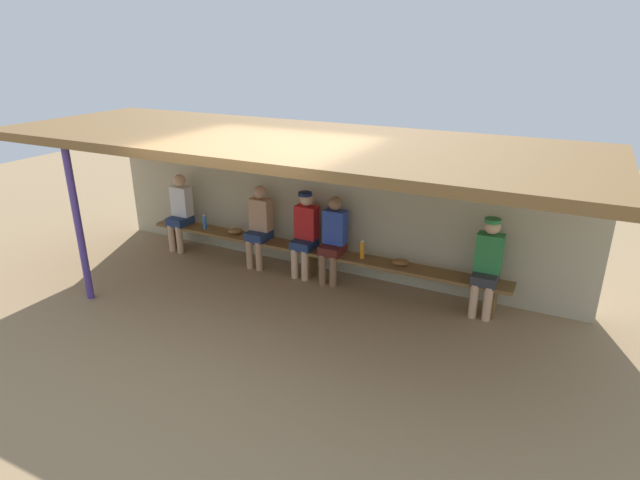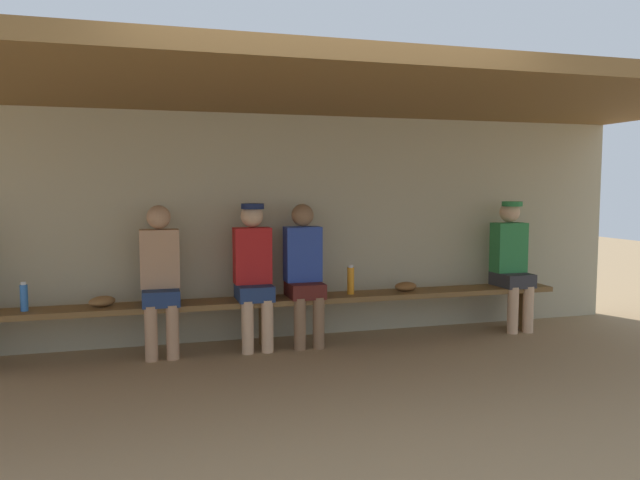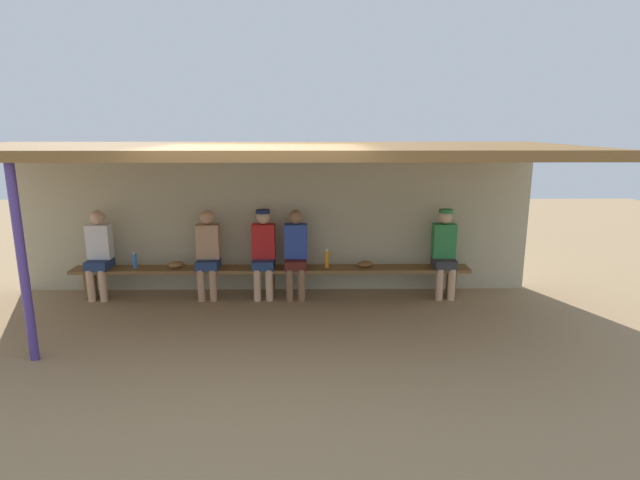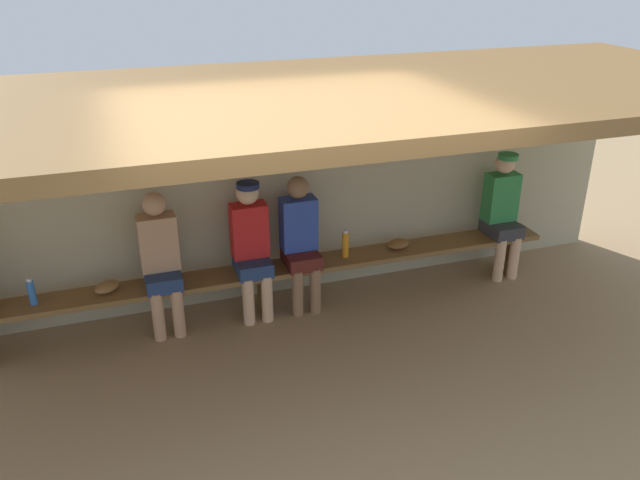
# 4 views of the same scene
# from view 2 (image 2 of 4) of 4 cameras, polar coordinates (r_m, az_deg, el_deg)

# --- Properties ---
(ground_plane) EXTENTS (24.00, 24.00, 0.00)m
(ground_plane) POSITION_cam_2_polar(r_m,az_deg,el_deg) (4.39, -1.06, -14.98)
(ground_plane) COLOR #9E7F59
(back_wall) EXTENTS (8.00, 0.20, 2.20)m
(back_wall) POSITION_cam_2_polar(r_m,az_deg,el_deg) (6.09, -5.96, 1.22)
(back_wall) COLOR #B7AD8C
(back_wall) RESTS_ON ground
(dugout_roof) EXTENTS (8.00, 2.80, 0.12)m
(dugout_roof) POSITION_cam_2_polar(r_m,az_deg,el_deg) (4.86, -3.31, 13.98)
(dugout_roof) COLOR brown
(dugout_roof) RESTS_ON back_wall
(bench) EXTENTS (6.00, 0.36, 0.46)m
(bench) POSITION_cam_2_polar(r_m,az_deg,el_deg) (5.75, -5.10, -6.18)
(bench) COLOR brown
(bench) RESTS_ON ground
(player_leftmost) EXTENTS (0.34, 0.42, 1.34)m
(player_leftmost) POSITION_cam_2_polar(r_m,az_deg,el_deg) (5.67, -6.23, -2.66)
(player_leftmost) COLOR navy
(player_leftmost) RESTS_ON ground
(player_rightmost) EXTENTS (0.34, 0.42, 1.34)m
(player_rightmost) POSITION_cam_2_polar(r_m,az_deg,el_deg) (5.59, -14.70, -3.08)
(player_rightmost) COLOR navy
(player_rightmost) RESTS_ON ground
(player_shirtless_tan) EXTENTS (0.34, 0.42, 1.34)m
(player_shirtless_tan) POSITION_cam_2_polar(r_m,az_deg,el_deg) (6.70, 17.44, -1.68)
(player_shirtless_tan) COLOR #333338
(player_shirtless_tan) RESTS_ON ground
(player_in_blue) EXTENTS (0.34, 0.42, 1.34)m
(player_in_blue) POSITION_cam_2_polar(r_m,az_deg,el_deg) (5.78, -1.49, -2.66)
(player_in_blue) COLOR #591E19
(player_in_blue) RESTS_ON ground
(water_bottle_green) EXTENTS (0.07, 0.07, 0.28)m
(water_bottle_green) POSITION_cam_2_polar(r_m,az_deg,el_deg) (5.93, 2.88, -3.76)
(water_bottle_green) COLOR orange
(water_bottle_green) RESTS_ON bench
(water_bottle_blue) EXTENTS (0.06, 0.06, 0.25)m
(water_bottle_blue) POSITION_cam_2_polar(r_m,az_deg,el_deg) (5.70, -25.90, -4.82)
(water_bottle_blue) COLOR blue
(water_bottle_blue) RESTS_ON bench
(baseball_glove_dark_brown) EXTENTS (0.28, 0.23, 0.09)m
(baseball_glove_dark_brown) POSITION_cam_2_polar(r_m,az_deg,el_deg) (6.18, 8.00, -4.31)
(baseball_glove_dark_brown) COLOR brown
(baseball_glove_dark_brown) RESTS_ON bench
(baseball_glove_tan) EXTENTS (0.29, 0.28, 0.09)m
(baseball_glove_tan) POSITION_cam_2_polar(r_m,az_deg,el_deg) (5.67, -19.67, -5.41)
(baseball_glove_tan) COLOR olive
(baseball_glove_tan) RESTS_ON bench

